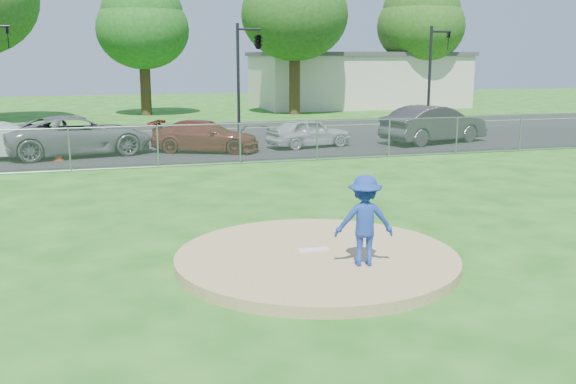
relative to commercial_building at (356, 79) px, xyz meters
name	(u,v)px	position (x,y,z in m)	size (l,w,h in m)	color
ground	(224,174)	(-16.00, -28.00, -2.16)	(120.00, 120.00, 0.00)	#195512
pitchers_mound	(317,259)	(-16.00, -38.00, -2.06)	(5.40, 5.40, 0.20)	tan
pitching_rubber	(313,250)	(-16.00, -37.80, -1.94)	(0.60, 0.15, 0.04)	white
chain_link_fence	(213,145)	(-16.00, -26.00, -1.41)	(40.00, 0.06, 1.50)	gray
parking_lot	(197,148)	(-16.00, -21.50, -2.15)	(50.00, 8.00, 0.01)	black
street	(178,130)	(-16.00, -14.00, -2.16)	(60.00, 7.00, 0.01)	black
commercial_building	(356,79)	(0.00, 0.00, 0.00)	(16.40, 9.40, 4.30)	beige
tree_center	(142,18)	(-17.00, -4.00, 4.31)	(6.16, 6.16, 9.84)	#362413
tree_right	(295,1)	(-7.00, -6.00, 5.49)	(7.28, 7.28, 11.63)	#372714
tree_far_right	(421,15)	(4.00, -3.00, 4.90)	(6.72, 6.72, 10.74)	#372014
traffic_signal_center	(256,43)	(-12.03, -16.00, 2.45)	(1.42, 2.48, 5.60)	black
traffic_signal_right	(434,67)	(-1.76, -16.00, 1.20)	(1.28, 0.20, 5.60)	black
pitcher	(364,221)	(-15.39, -38.85, -1.14)	(1.06, 0.61, 1.64)	#1B3798
traffic_cone	(58,153)	(-21.57, -23.38, -1.84)	(0.31, 0.31, 0.61)	#E73D0C
parked_car_white	(4,141)	(-23.55, -22.53, -1.45)	(1.49, 4.27, 1.41)	silver
parked_car_gray	(79,135)	(-20.81, -22.16, -1.35)	(2.65, 5.75, 1.60)	slate
parked_car_darkred	(205,136)	(-15.77, -22.56, -1.50)	(1.82, 4.48, 1.30)	maroon
parked_car_pearl	(309,132)	(-11.18, -22.37, -1.51)	(1.51, 3.76, 1.28)	#B6B9BB
parked_car_charcoal	(434,124)	(-5.17, -22.55, -1.30)	(1.81, 5.18, 1.71)	#2A2A2D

